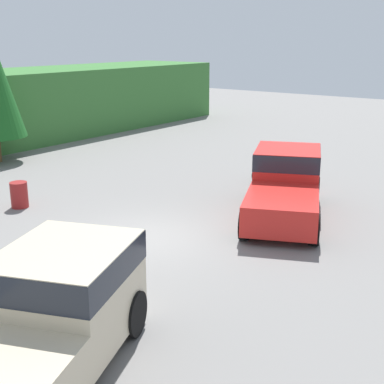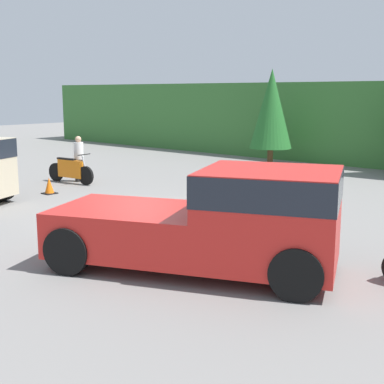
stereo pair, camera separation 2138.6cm
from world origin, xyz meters
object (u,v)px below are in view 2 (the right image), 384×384
(dirt_bike, at_px, (71,170))
(rider_person, at_px, (79,157))
(pickup_truck_red, at_px, (222,218))
(traffic_cone, at_px, (49,186))
(steel_barrel, at_px, (247,176))

(dirt_bike, distance_m, rider_person, 0.64)
(pickup_truck_red, xyz_separation_m, rider_person, (-10.47, 4.56, -0.11))
(pickup_truck_red, xyz_separation_m, dirt_bike, (-10.41, 4.12, -0.57))
(traffic_cone, distance_m, steel_barrel, 6.76)
(traffic_cone, bearing_deg, dirt_bike, 125.00)
(pickup_truck_red, bearing_deg, dirt_bike, 134.72)
(traffic_cone, bearing_deg, rider_person, 120.37)
(dirt_bike, xyz_separation_m, traffic_cone, (1.23, -1.75, -0.22))
(dirt_bike, relative_size, rider_person, 1.32)
(steel_barrel, bearing_deg, pickup_truck_red, -57.32)
(steel_barrel, bearing_deg, dirt_bike, -148.67)
(dirt_bike, xyz_separation_m, steel_barrel, (5.59, 3.40, -0.03))
(rider_person, height_order, steel_barrel, rider_person)
(rider_person, xyz_separation_m, steel_barrel, (5.65, 2.96, -0.49))
(pickup_truck_red, relative_size, traffic_cone, 10.48)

